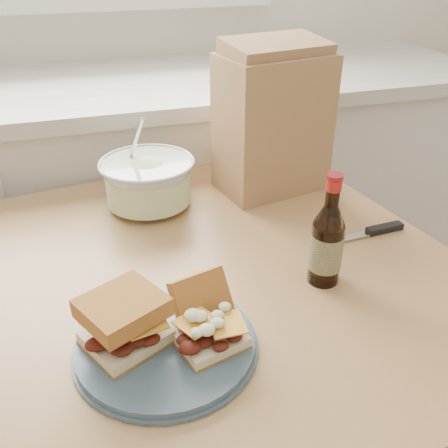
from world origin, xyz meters
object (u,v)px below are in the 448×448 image
object	(u,v)px
coleslaw_bowl	(148,184)
paper_bag	(272,125)
dining_table	(204,317)
beer_bottle	(327,243)
plate	(166,344)

from	to	relation	value
coleslaw_bowl	paper_bag	bearing A→B (deg)	2.39
dining_table	beer_bottle	distance (m)	0.29
beer_bottle	paper_bag	distance (m)	0.39
dining_table	coleslaw_bowl	xyz separation A→B (m)	(-0.05, 0.28, 0.17)
dining_table	plate	world-z (taller)	plate
dining_table	beer_bottle	size ratio (longest dim) A/B	5.16
plate	coleslaw_bowl	xyz separation A→B (m)	(0.06, 0.46, 0.05)
coleslaw_bowl	beer_bottle	bearing A→B (deg)	-56.49
beer_bottle	paper_bag	bearing A→B (deg)	62.52
coleslaw_bowl	beer_bottle	distance (m)	0.45
dining_table	coleslaw_bowl	bearing A→B (deg)	90.95
plate	beer_bottle	size ratio (longest dim) A/B	1.29
coleslaw_bowl	paper_bag	xyz separation A→B (m)	(0.30, 0.01, 0.10)
plate	paper_bag	bearing A→B (deg)	52.98
dining_table	plate	bearing A→B (deg)	-129.97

